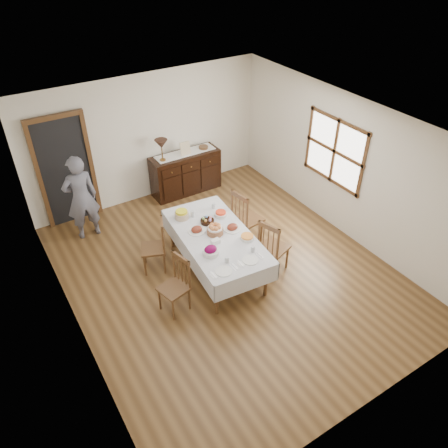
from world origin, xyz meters
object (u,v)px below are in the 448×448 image
chair_left_far (156,245)px  person (81,195)px  table_lamp (161,145)px  chair_left_near (176,284)px  chair_right_near (272,246)px  dining_table (216,239)px  sideboard (186,173)px  chair_right_far (245,217)px

chair_left_far → person: (-0.71, 1.56, 0.39)m
chair_left_far → table_lamp: table_lamp is taller
chair_left_near → table_lamp: size_ratio=2.07×
chair_right_near → dining_table: bearing=36.2°
dining_table → table_lamp: 2.61m
sideboard → table_lamp: (-0.51, -0.03, 0.80)m
chair_right_far → chair_right_near: bearing=167.2°
person → table_lamp: 1.89m
chair_left_far → sideboard: size_ratio=0.65×
dining_table → table_lamp: size_ratio=4.88×
person → table_lamp: person is taller
dining_table → person: 2.63m
chair_left_near → sideboard: size_ratio=0.64×
table_lamp → person: bearing=-167.6°
chair_right_far → sideboard: (-0.06, 2.19, -0.11)m
dining_table → chair_left_far: size_ratio=2.33×
chair_right_near → table_lamp: size_ratio=2.26×
sideboard → dining_table: bearing=-107.1°
dining_table → chair_right_near: chair_right_near is taller
sideboard → table_lamp: size_ratio=3.24×
chair_left_far → table_lamp: size_ratio=2.10×
chair_left_near → chair_left_far: 1.01m
chair_right_far → chair_left_far: bearing=75.3°
chair_left_far → chair_right_far: chair_right_far is taller
dining_table → chair_right_far: bearing=28.8°
person → chair_right_near: bearing=131.4°
chair_left_near → chair_right_near: bearing=73.5°
chair_left_far → person: 1.76m
chair_right_far → table_lamp: size_ratio=2.39×
chair_left_far → table_lamp: 2.38m
chair_right_near → sideboard: bearing=-19.9°
dining_table → sideboard: 2.68m
dining_table → chair_left_near: bearing=-150.2°
person → chair_left_far: bearing=114.8°
chair_right_far → dining_table: bearing=105.4°
dining_table → chair_right_far: 0.92m
sideboard → person: (-2.33, -0.43, 0.43)m
chair_right_near → chair_right_far: size_ratio=0.94×
person → dining_table: bearing=126.3°
person → table_lamp: size_ratio=3.83×
chair_right_near → table_lamp: 3.17m
chair_left_far → sideboard: (1.61, 1.99, -0.04)m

